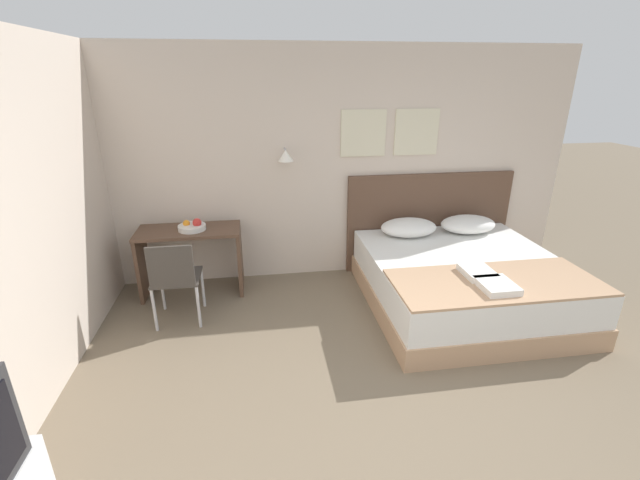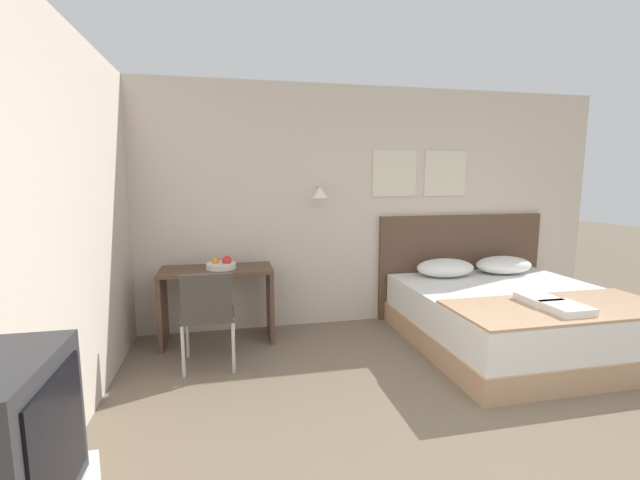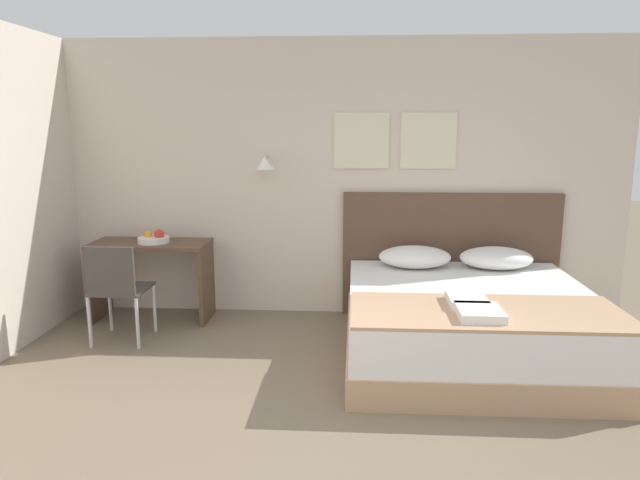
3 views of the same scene
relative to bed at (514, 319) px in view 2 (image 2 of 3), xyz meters
The scene contains 11 objects.
wall_back 1.94m from the bed, 138.20° to the left, with size 5.77×0.31×2.65m.
bed is the anchor object (origin of this frame).
headboard 1.08m from the bed, 90.00° to the left, with size 2.07×0.06×1.21m.
pillow_left 0.90m from the bed, 116.88° to the left, with size 0.66×0.44×0.20m.
pillow_right 0.90m from the bed, 63.12° to the left, with size 0.66×0.44×0.20m.
throw_blanket 0.65m from the bed, 90.00° to the right, with size 1.90×0.80×0.02m.
folded_towel_near_foot 0.56m from the bed, 104.63° to the right, with size 0.27×0.33×0.06m.
folded_towel_mid_bed 0.80m from the bed, 96.59° to the right, with size 0.29×0.34×0.06m.
desk 2.97m from the bed, 165.32° to the left, with size 1.10×0.50×0.76m.
desk_chair 2.94m from the bed, behind, with size 0.45×0.45×0.87m.
fruit_bowl 2.95m from the bed, 165.46° to the left, with size 0.29×0.29×0.13m.
Camera 2 is at (-1.52, -1.78, 1.65)m, focal length 24.00 mm.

